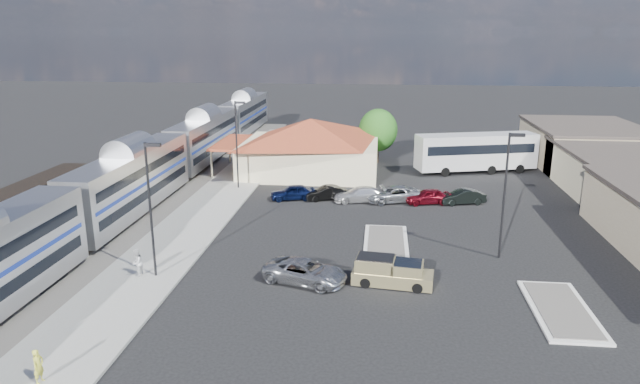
# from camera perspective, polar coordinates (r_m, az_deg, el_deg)

# --- Properties ---
(ground) EXTENTS (280.00, 280.00, 0.00)m
(ground) POSITION_cam_1_polar(r_m,az_deg,el_deg) (42.15, 1.14, -5.90)
(ground) COLOR black
(ground) RESTS_ON ground
(railbed) EXTENTS (16.00, 100.00, 0.12)m
(railbed) POSITION_cam_1_polar(r_m,az_deg,el_deg) (55.20, -20.33, -1.57)
(railbed) COLOR #4C4944
(railbed) RESTS_ON ground
(platform) EXTENTS (5.50, 92.00, 0.18)m
(platform) POSITION_cam_1_polar(r_m,az_deg,el_deg) (50.04, -12.06, -2.61)
(platform) COLOR gray
(platform) RESTS_ON ground
(passenger_train) EXTENTS (3.00, 104.00, 5.55)m
(passenger_train) POSITION_cam_1_polar(r_m,az_deg,el_deg) (52.13, -18.25, 0.86)
(passenger_train) COLOR silver
(passenger_train) RESTS_ON ground
(freight_cars) EXTENTS (2.80, 46.00, 4.00)m
(freight_cars) POSITION_cam_1_polar(r_m,az_deg,el_deg) (51.14, -26.50, -1.40)
(freight_cars) COLOR black
(freight_cars) RESTS_ON ground
(station_depot) EXTENTS (18.35, 12.24, 6.20)m
(station_depot) POSITION_cam_1_polar(r_m,az_deg,el_deg) (64.74, -0.98, 4.67)
(station_depot) COLOR beige
(station_depot) RESTS_ON ground
(traffic_island_south) EXTENTS (3.30, 7.50, 0.21)m
(traffic_island_south) POSITION_cam_1_polar(r_m,az_deg,el_deg) (43.84, 6.61, -4.98)
(traffic_island_south) COLOR silver
(traffic_island_south) RESTS_ON ground
(traffic_island_north) EXTENTS (3.30, 7.50, 0.21)m
(traffic_island_north) POSITION_cam_1_polar(r_m,az_deg,el_deg) (36.24, 22.96, -10.80)
(traffic_island_north) COLOR silver
(traffic_island_north) RESTS_ON ground
(lamp_plat_s) EXTENTS (1.08, 0.25, 9.00)m
(lamp_plat_s) POSITION_cam_1_polar(r_m,az_deg,el_deg) (37.42, -16.54, -0.74)
(lamp_plat_s) COLOR black
(lamp_plat_s) RESTS_ON ground
(lamp_plat_n) EXTENTS (1.08, 0.25, 9.00)m
(lamp_plat_n) POSITION_cam_1_polar(r_m,az_deg,el_deg) (57.78, -8.27, 5.39)
(lamp_plat_n) COLOR black
(lamp_plat_n) RESTS_ON ground
(lamp_lot) EXTENTS (1.08, 0.25, 9.00)m
(lamp_lot) POSITION_cam_1_polar(r_m,az_deg,el_deg) (41.27, 18.16, 0.63)
(lamp_lot) COLOR black
(lamp_lot) RESTS_ON ground
(tree_depot) EXTENTS (4.71, 4.71, 6.63)m
(tree_depot) POSITION_cam_1_polar(r_m,az_deg,el_deg) (69.99, 5.82, 6.17)
(tree_depot) COLOR #382314
(tree_depot) RESTS_ON ground
(pickup_truck) EXTENTS (5.24, 2.45, 1.75)m
(pickup_truck) POSITION_cam_1_polar(r_m,az_deg,el_deg) (36.71, 7.29, -8.01)
(pickup_truck) COLOR tan
(pickup_truck) RESTS_ON ground
(suv) EXTENTS (5.93, 4.00, 1.51)m
(suv) POSITION_cam_1_polar(r_m,az_deg,el_deg) (36.77, -1.48, -7.96)
(suv) COLOR #9B9DA2
(suv) RESTS_ON ground
(coach_bus) EXTENTS (14.01, 6.58, 4.40)m
(coach_bus) POSITION_cam_1_polar(r_m,az_deg,el_deg) (67.35, 15.34, 4.02)
(coach_bus) COLOR white
(coach_bus) RESTS_ON ground
(person_a) EXTENTS (0.46, 0.64, 1.65)m
(person_a) POSITION_cam_1_polar(r_m,az_deg,el_deg) (29.68, -26.34, -15.34)
(person_a) COLOR gold
(person_a) RESTS_ON platform
(person_b) EXTENTS (0.74, 0.93, 1.85)m
(person_b) POSITION_cam_1_polar(r_m,az_deg,el_deg) (39.05, -17.85, -6.75)
(person_b) COLOR silver
(person_b) RESTS_ON platform
(parked_car_a) EXTENTS (4.59, 2.77, 1.46)m
(parked_car_a) POSITION_cam_1_polar(r_m,az_deg,el_deg) (54.62, -2.76, -0.02)
(parked_car_a) COLOR #0B153B
(parked_car_a) RESTS_ON ground
(parked_car_b) EXTENTS (4.31, 2.71, 1.34)m
(parked_car_b) POSITION_cam_1_polar(r_m,az_deg,el_deg) (54.53, 0.61, -0.10)
(parked_car_b) COLOR black
(parked_car_b) RESTS_ON ground
(parked_car_c) EXTENTS (5.21, 3.10, 1.42)m
(parked_car_c) POSITION_cam_1_polar(r_m,az_deg,el_deg) (54.03, 3.96, -0.24)
(parked_car_c) COLOR silver
(parked_car_c) RESTS_ON ground
(parked_car_d) EXTENTS (5.83, 3.94, 1.48)m
(parked_car_d) POSITION_cam_1_polar(r_m,az_deg,el_deg) (54.29, 7.35, -0.22)
(parked_car_d) COLOR gray
(parked_car_d) RESTS_ON ground
(parked_car_e) EXTENTS (4.53, 2.66, 1.45)m
(parked_car_e) POSITION_cam_1_polar(r_m,az_deg,el_deg) (54.18, 10.74, -0.42)
(parked_car_e) COLOR maroon
(parked_car_e) RESTS_ON ground
(parked_car_f) EXTENTS (4.46, 2.48, 1.39)m
(parked_car_f) POSITION_cam_1_polar(r_m,az_deg,el_deg) (54.83, 14.05, -0.46)
(parked_car_f) COLOR black
(parked_car_f) RESTS_ON ground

